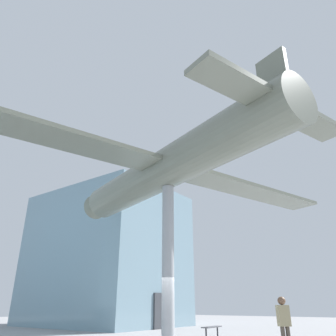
% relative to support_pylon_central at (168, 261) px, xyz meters
% --- Properties ---
extents(glass_pavilion_right, '(8.98, 11.74, 10.97)m').
position_rel_support_pylon_central_xyz_m(glass_pavilion_right, '(8.96, 12.91, 2.06)').
color(glass_pavilion_right, '#7593A3').
rests_on(glass_pavilion_right, ground_plane).
extents(support_pylon_central, '(0.49, 0.49, 6.27)m').
position_rel_support_pylon_central_xyz_m(support_pylon_central, '(0.00, 0.00, 0.00)').
color(support_pylon_central, '#999EA3').
rests_on(support_pylon_central, ground_plane).
extents(suspended_airplane, '(20.30, 14.87, 2.97)m').
position_rel_support_pylon_central_xyz_m(suspended_airplane, '(0.06, 0.17, 4.04)').
color(suspended_airplane, slate).
rests_on(suspended_airplane, support_pylon_central).
extents(visitor_person, '(0.44, 0.44, 1.78)m').
position_rel_support_pylon_central_xyz_m(visitor_person, '(1.18, -3.96, -2.10)').
color(visitor_person, '#4C4238').
rests_on(visitor_person, ground_plane).
extents(plaza_bench, '(1.67, 0.49, 0.50)m').
position_rel_support_pylon_central_xyz_m(plaza_bench, '(5.47, 1.21, -2.70)').
color(plaza_bench, '#4C4C51').
rests_on(plaza_bench, ground_plane).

